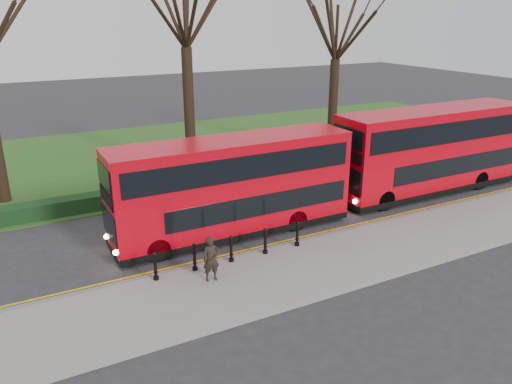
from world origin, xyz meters
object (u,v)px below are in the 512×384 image
bus_lead (233,187)px  pedestrian (211,259)px  bus_rear (431,151)px  bollard_row (231,249)px

bus_lead → pedestrian: (-2.52, -3.54, -1.12)m
bus_rear → pedestrian: 14.49m
bollard_row → bus_rear: bus_rear is taller
bus_lead → bollard_row: bearing=-116.9°
bollard_row → pedestrian: bearing=-142.0°
bollard_row → bus_lead: bearing=63.1°
bollard_row → pedestrian: (-1.19, -0.93, 0.31)m
bus_rear → bus_lead: bearing=-179.6°
bus_lead → pedestrian: bus_lead is taller
bollard_row → pedestrian: size_ratio=3.69×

